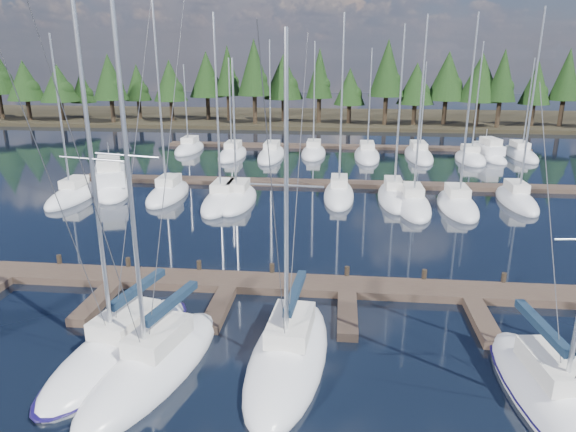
# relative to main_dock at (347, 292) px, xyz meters

# --- Properties ---
(ground) EXTENTS (260.00, 260.00, 0.00)m
(ground) POSITION_rel_main_dock_xyz_m (0.00, 12.64, -0.20)
(ground) COLOR black
(ground) RESTS_ON ground
(far_shore) EXTENTS (220.00, 30.00, 0.60)m
(far_shore) POSITION_rel_main_dock_xyz_m (0.00, 72.64, 0.10)
(far_shore) COLOR #2C2618
(far_shore) RESTS_ON ground
(main_dock) EXTENTS (44.00, 6.13, 0.90)m
(main_dock) POSITION_rel_main_dock_xyz_m (0.00, 0.00, 0.00)
(main_dock) COLOR #49392D
(main_dock) RESTS_ON ground
(back_docks) EXTENTS (50.00, 21.80, 0.40)m
(back_docks) POSITION_rel_main_dock_xyz_m (0.00, 32.23, -0.00)
(back_docks) COLOR #49392D
(back_docks) RESTS_ON ground
(front_sailboat_1) EXTENTS (5.01, 9.56, 14.70)m
(front_sailboat_1) POSITION_rel_main_dock_xyz_m (-9.09, -6.16, 0.08)
(front_sailboat_1) COLOR white
(front_sailboat_1) RESTS_ON ground
(front_sailboat_2) EXTENTS (4.65, 8.98, 15.35)m
(front_sailboat_2) POSITION_rel_main_dock_xyz_m (-7.33, -7.21, 0.10)
(front_sailboat_2) COLOR white
(front_sailboat_2) RESTS_ON ground
(front_sailboat_3) EXTENTS (3.58, 9.37, 13.21)m
(front_sailboat_3) POSITION_rel_main_dock_xyz_m (-2.33, -5.94, 0.08)
(front_sailboat_3) COLOR white
(front_sailboat_3) RESTS_ON ground
(front_sailboat_4) EXTENTS (3.78, 9.44, 11.43)m
(front_sailboat_4) POSITION_rel_main_dock_xyz_m (7.02, -7.73, 0.07)
(front_sailboat_4) COLOR white
(front_sailboat_4) RESTS_ON ground
(back_sailboat_rows) EXTENTS (47.25, 32.81, 16.35)m
(back_sailboat_rows) POSITION_rel_main_dock_xyz_m (-0.09, 27.05, 0.06)
(back_sailboat_rows) COLOR white
(back_sailboat_rows) RESTS_ON ground
(motor_yacht_left) EXTENTS (6.93, 10.50, 5.00)m
(motor_yacht_left) POSITION_rel_main_dock_xyz_m (-20.74, 19.02, 0.34)
(motor_yacht_left) COLOR white
(motor_yacht_left) RESTS_ON ground
(motor_yacht_right) EXTENTS (4.15, 8.36, 3.99)m
(motor_yacht_right) POSITION_rel_main_dock_xyz_m (16.52, 37.54, 0.24)
(motor_yacht_right) COLOR white
(motor_yacht_right) RESTS_ON ground
(tree_line) EXTENTS (186.59, 11.65, 13.40)m
(tree_line) POSITION_rel_main_dock_xyz_m (-1.53, 62.85, 7.29)
(tree_line) COLOR black
(tree_line) RESTS_ON far_shore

